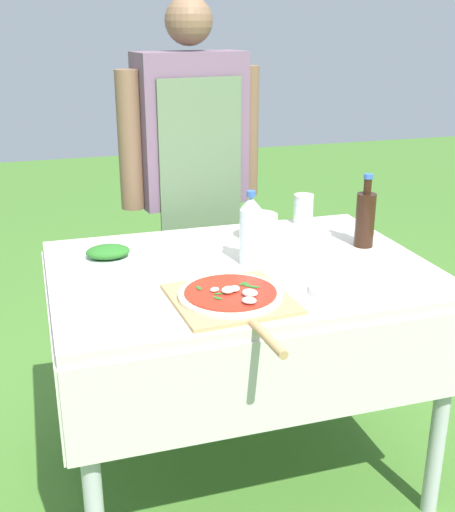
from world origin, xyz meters
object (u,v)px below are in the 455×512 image
object	(u,v)px
mixing_tub	(259,226)
plate_stack	(347,290)
prep_table	(241,296)
pizza_on_peel	(232,298)
sauce_jar	(303,210)
oil_bottle	(365,218)
water_bottle	(251,230)
person_cook	(192,168)
herb_container	(108,253)

from	to	relation	value
mixing_tub	plate_stack	bearing A→B (deg)	-82.29
prep_table	pizza_on_peel	xyz separation A→B (m)	(-0.11, -0.26, 0.12)
prep_table	sauce_jar	xyz separation A→B (m)	(0.38, 0.38, 0.16)
prep_table	oil_bottle	size ratio (longest dim) A/B	4.75
water_bottle	mixing_tub	bearing A→B (deg)	63.85
person_cook	plate_stack	distance (m)	1.07
prep_table	water_bottle	bearing A→B (deg)	23.70
prep_table	water_bottle	distance (m)	0.22
prep_table	pizza_on_peel	distance (m)	0.31
herb_container	mixing_tub	world-z (taller)	mixing_tub
person_cook	sauce_jar	world-z (taller)	person_cook
herb_container	plate_stack	world-z (taller)	herb_container
prep_table	water_bottle	size ratio (longest dim) A/B	5.03
oil_bottle	plate_stack	xyz separation A→B (m)	(-0.25, -0.37, -0.09)
prep_table	sauce_jar	size ratio (longest dim) A/B	10.74
herb_container	plate_stack	xyz separation A→B (m)	(0.63, -0.49, -0.01)
water_bottle	mixing_tub	distance (m)	0.27
water_bottle	plate_stack	bearing A→B (deg)	-59.26
pizza_on_peel	water_bottle	distance (m)	0.33
person_cook	herb_container	world-z (taller)	person_cook
pizza_on_peel	mixing_tub	distance (m)	0.58
mixing_tub	sauce_jar	distance (m)	0.26
prep_table	sauce_jar	distance (m)	0.56
oil_bottle	plate_stack	world-z (taller)	oil_bottle
pizza_on_peel	oil_bottle	world-z (taller)	oil_bottle
prep_table	mixing_tub	distance (m)	0.33
person_cook	water_bottle	bearing A→B (deg)	82.88
prep_table	plate_stack	xyz separation A→B (m)	(0.23, -0.30, 0.12)
pizza_on_peel	prep_table	bearing A→B (deg)	63.11
mixing_tub	sauce_jar	xyz separation A→B (m)	(0.23, 0.13, 0.01)
herb_container	prep_table	bearing A→B (deg)	-25.20
pizza_on_peel	sauce_jar	distance (m)	0.81
herb_container	water_bottle	bearing A→B (deg)	-21.48
water_bottle	mixing_tub	world-z (taller)	water_bottle
water_bottle	plate_stack	distance (m)	0.39
person_cook	water_bottle	world-z (taller)	person_cook
herb_container	mixing_tub	bearing A→B (deg)	6.25
sauce_jar	plate_stack	bearing A→B (deg)	-102.79
oil_bottle	mixing_tub	size ratio (longest dim) A/B	1.93
prep_table	herb_container	world-z (taller)	herb_container
prep_table	herb_container	size ratio (longest dim) A/B	6.87
mixing_tub	plate_stack	distance (m)	0.56
oil_bottle	water_bottle	distance (m)	0.44
plate_stack	herb_container	bearing A→B (deg)	141.99
plate_stack	sauce_jar	size ratio (longest dim) A/B	1.96
plate_stack	pizza_on_peel	bearing A→B (deg)	173.09
sauce_jar	person_cook	bearing A→B (deg)	135.35
water_bottle	mixing_tub	size ratio (longest dim) A/B	1.82
pizza_on_peel	oil_bottle	xyz separation A→B (m)	(0.59, 0.32, 0.09)
pizza_on_peel	person_cook	bearing A→B (deg)	78.57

